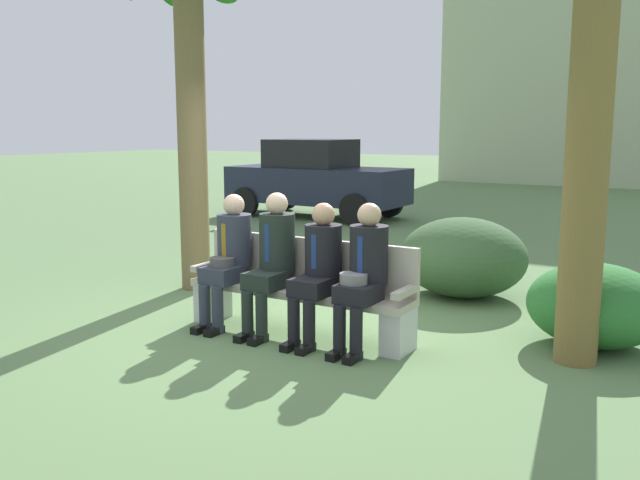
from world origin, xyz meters
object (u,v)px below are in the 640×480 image
at_px(seated_man_leftmost, 229,253).
at_px(parked_car_near, 316,178).
at_px(seated_man_centerleft, 272,256).
at_px(shrub_mid_lawn, 595,305).
at_px(seated_man_centerright, 318,265).
at_px(shrub_near_bench, 463,257).
at_px(park_bench, 302,288).
at_px(seated_man_rightmost, 364,269).

height_order(seated_man_leftmost, parked_car_near, parked_car_near).
distance_m(seated_man_centerleft, shrub_mid_lawn, 2.95).
distance_m(seated_man_centerright, shrub_near_bench, 2.40).
bearing_deg(seated_man_centerleft, park_bench, 27.06).
bearing_deg(parked_car_near, seated_man_centerleft, -61.50).
distance_m(seated_man_centerright, shrub_mid_lawn, 2.50).
xyz_separation_m(seated_man_rightmost, shrub_near_bench, (0.10, 2.32, -0.26)).
xyz_separation_m(seated_man_centerright, shrub_near_bench, (0.56, 2.32, -0.25)).
bearing_deg(seated_man_centerleft, shrub_near_bench, 65.23).
relative_size(seated_man_rightmost, shrub_mid_lawn, 1.08).
height_order(shrub_near_bench, parked_car_near, parked_car_near).
bearing_deg(seated_man_centerright, park_bench, 153.26).
xyz_separation_m(seated_man_rightmost, parked_car_near, (-5.09, 7.59, 0.12)).
relative_size(park_bench, shrub_mid_lawn, 1.89).
height_order(seated_man_leftmost, seated_man_centerright, seated_man_leftmost).
xyz_separation_m(seated_man_centerright, shrub_mid_lawn, (2.19, 1.14, -0.34)).
height_order(seated_man_centerleft, shrub_mid_lawn, seated_man_centerleft).
xyz_separation_m(park_bench, parked_car_near, (-4.36, 7.45, 0.40)).
xyz_separation_m(seated_man_leftmost, seated_man_rightmost, (1.48, -0.00, -0.00)).
xyz_separation_m(park_bench, seated_man_leftmost, (-0.76, -0.14, 0.29)).
height_order(park_bench, shrub_near_bench, shrub_near_bench).
xyz_separation_m(seated_man_centerleft, seated_man_centerright, (0.51, -0.01, -0.04)).
bearing_deg(seated_man_leftmost, park_bench, 10.15).
xyz_separation_m(park_bench, shrub_mid_lawn, (2.46, 1.01, -0.06)).
distance_m(seated_man_rightmost, shrub_mid_lawn, 2.10).
distance_m(seated_man_rightmost, shrub_near_bench, 2.34).
height_order(seated_man_rightmost, shrub_near_bench, seated_man_rightmost).
height_order(seated_man_leftmost, seated_man_centerleft, seated_man_centerleft).
distance_m(park_bench, seated_man_rightmost, 0.79).
bearing_deg(seated_man_rightmost, seated_man_centerleft, 179.41).
relative_size(shrub_near_bench, parked_car_near, 0.37).
relative_size(seated_man_leftmost, shrub_mid_lawn, 1.08).
bearing_deg(parked_car_near, seated_man_rightmost, -56.17).
relative_size(seated_man_rightmost, shrub_near_bench, 0.88).
bearing_deg(seated_man_centerleft, shrub_mid_lawn, 22.77).
xyz_separation_m(seated_man_centerleft, shrub_near_bench, (1.07, 2.31, -0.29)).
relative_size(park_bench, seated_man_centerleft, 1.70).
distance_m(shrub_near_bench, shrub_mid_lawn, 2.02).
bearing_deg(parked_car_near, shrub_near_bench, -45.47).
distance_m(seated_man_centerleft, parked_car_near, 8.63).
bearing_deg(seated_man_rightmost, shrub_mid_lawn, 33.46).
xyz_separation_m(shrub_mid_lawn, parked_car_near, (-6.82, 6.45, 0.46)).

